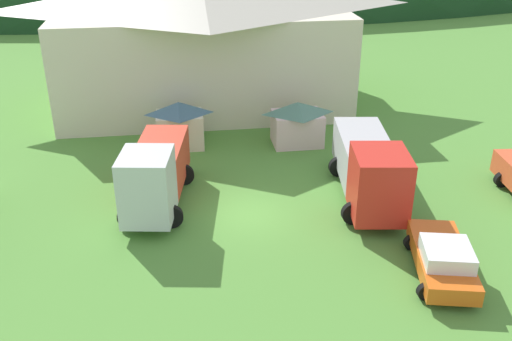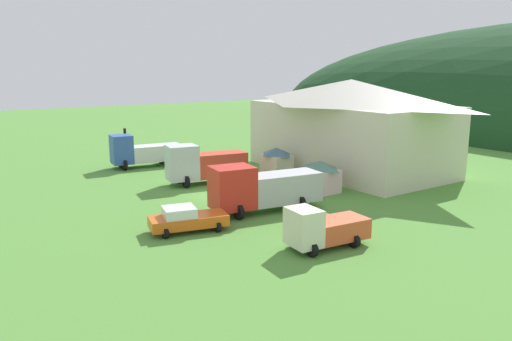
% 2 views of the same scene
% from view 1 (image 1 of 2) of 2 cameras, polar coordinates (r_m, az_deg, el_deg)
% --- Properties ---
extents(ground_plane, '(200.00, 200.00, 0.00)m').
position_cam_1_polar(ground_plane, '(27.56, -0.86, -4.36)').
color(ground_plane, '#518C38').
extents(depot_building, '(20.98, 12.07, 9.23)m').
position_cam_1_polar(depot_building, '(41.27, -5.34, 12.96)').
color(depot_building, beige).
rests_on(depot_building, ground).
extents(play_shed_cream, '(2.96, 2.28, 2.81)m').
position_cam_1_polar(play_shed_cream, '(34.72, -7.59, 4.64)').
color(play_shed_cream, beige).
rests_on(play_shed_cream, ground).
extents(play_shed_pink, '(3.18, 2.43, 2.67)m').
position_cam_1_polar(play_shed_pink, '(34.89, 4.13, 4.78)').
color(play_shed_pink, beige).
rests_on(play_shed_pink, ground).
extents(tow_truck_silver, '(3.70, 7.53, 3.64)m').
position_cam_1_polar(tow_truck_silver, '(27.78, -9.98, -0.21)').
color(tow_truck_silver, silver).
rests_on(tow_truck_silver, ground).
extents(crane_truck_red, '(3.90, 8.62, 3.57)m').
position_cam_1_polar(crane_truck_red, '(28.51, 11.22, 0.33)').
color(crane_truck_red, red).
rests_on(crane_truck_red, ground).
extents(service_pickup_orange, '(3.16, 5.30, 1.66)m').
position_cam_1_polar(service_pickup_orange, '(24.14, 18.07, -8.29)').
color(service_pickup_orange, '#DB5C19').
rests_on(service_pickup_orange, ground).
extents(traffic_cone_near_pickup, '(0.36, 0.36, 0.54)m').
position_cam_1_polar(traffic_cone_near_pickup, '(33.32, 11.26, 0.71)').
color(traffic_cone_near_pickup, orange).
rests_on(traffic_cone_near_pickup, ground).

